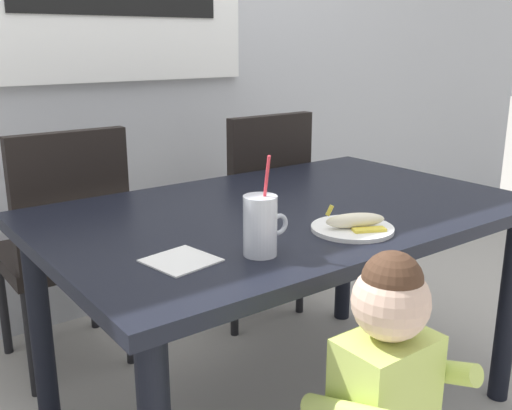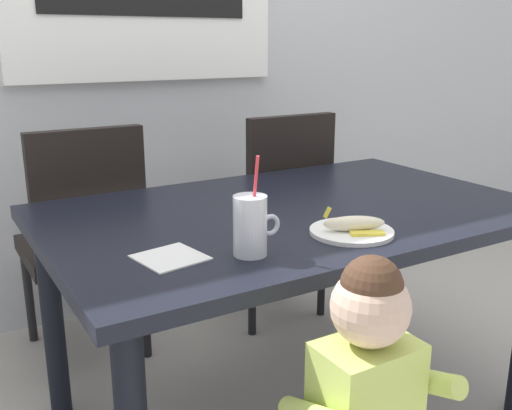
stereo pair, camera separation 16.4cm
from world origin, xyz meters
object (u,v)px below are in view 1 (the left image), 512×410
(dining_chair_right, at_px, (255,205))
(paper_napkin, at_px, (181,260))
(milk_cup, at_px, (261,229))
(snack_plate, at_px, (352,228))
(dining_chair_left, at_px, (65,238))
(dining_table, at_px, (286,234))
(peeled_banana, at_px, (356,221))
(toddler_standing, at_px, (386,384))

(dining_chair_right, distance_m, paper_napkin, 1.26)
(milk_cup, relative_size, paper_napkin, 1.68)
(milk_cup, relative_size, snack_plate, 1.09)
(dining_chair_left, bearing_deg, paper_napkin, 88.26)
(dining_table, bearing_deg, milk_cup, -137.85)
(dining_chair_left, xyz_separation_m, paper_napkin, (-0.03, -0.94, 0.21))
(dining_chair_right, bearing_deg, dining_chair_left, -3.99)
(dining_chair_left, distance_m, peeled_banana, 1.16)
(toddler_standing, relative_size, peeled_banana, 4.85)
(dining_table, height_order, paper_napkin, paper_napkin)
(dining_chair_left, relative_size, peeled_banana, 5.56)
(snack_plate, xyz_separation_m, peeled_banana, (-0.00, -0.01, 0.03))
(dining_chair_left, xyz_separation_m, dining_chair_right, (0.85, -0.06, 0.00))
(dining_table, relative_size, peeled_banana, 8.87)
(dining_chair_right, height_order, snack_plate, dining_chair_right)
(paper_napkin, bearing_deg, dining_chair_right, 45.28)
(milk_cup, height_order, paper_napkin, milk_cup)
(paper_napkin, bearing_deg, peeled_banana, -10.43)
(dining_chair_left, xyz_separation_m, toddler_standing, (0.24, -1.36, -0.02))
(dining_chair_right, height_order, toddler_standing, dining_chair_right)
(snack_plate, bearing_deg, dining_chair_left, 114.72)
(milk_cup, xyz_separation_m, snack_plate, (0.32, -0.00, -0.06))
(snack_plate, xyz_separation_m, paper_napkin, (-0.50, 0.08, -0.00))
(milk_cup, bearing_deg, snack_plate, -0.22)
(dining_table, bearing_deg, dining_chair_right, 61.02)
(dining_table, relative_size, milk_cup, 6.08)
(toddler_standing, height_order, peeled_banana, toddler_standing)
(toddler_standing, distance_m, peeled_banana, 0.47)
(dining_chair_left, distance_m, paper_napkin, 0.97)
(dining_chair_left, bearing_deg, peeled_banana, 114.44)
(toddler_standing, bearing_deg, milk_cup, 104.99)
(paper_napkin, bearing_deg, dining_table, 23.17)
(dining_table, height_order, dining_chair_right, dining_chair_right)
(dining_chair_left, relative_size, dining_chair_right, 1.00)
(peeled_banana, bearing_deg, dining_chair_right, 68.90)
(dining_chair_right, height_order, peeled_banana, dining_chair_right)
(dining_chair_left, height_order, peeled_banana, dining_chair_left)
(dining_chair_right, height_order, paper_napkin, dining_chair_right)
(toddler_standing, height_order, milk_cup, milk_cup)
(toddler_standing, xyz_separation_m, peeled_banana, (0.23, 0.33, 0.26))
(dining_table, height_order, dining_chair_left, dining_chair_left)
(dining_table, relative_size, paper_napkin, 10.21)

